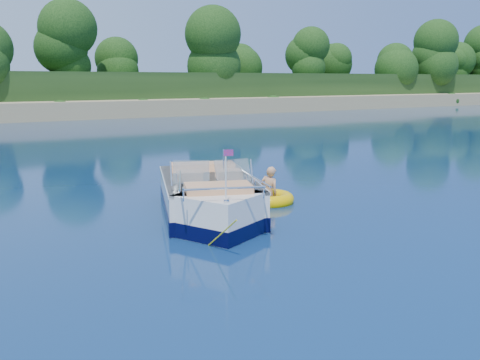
{
  "coord_description": "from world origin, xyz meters",
  "views": [
    {
      "loc": [
        -8.93,
        -10.53,
        3.3
      ],
      "look_at": [
        -2.19,
        0.61,
        0.85
      ],
      "focal_mm": 40.0,
      "sensor_mm": 36.0,
      "label": 1
    }
  ],
  "objects": [
    {
      "name": "boy",
      "position": [
        -0.88,
        1.3,
        0.0
      ],
      "size": [
        0.67,
        0.86,
        1.55
      ],
      "primitive_type": "imported",
      "rotation": [
        0.0,
        -0.17,
        2.03
      ],
      "color": "tan",
      "rests_on": "ground"
    },
    {
      "name": "motorboat",
      "position": [
        -2.98,
        0.69,
        0.4
      ],
      "size": [
        3.52,
        5.91,
        2.06
      ],
      "rotation": [
        0.0,
        0.0,
        -0.36
      ],
      "color": "white",
      "rests_on": "ground"
    },
    {
      "name": "tow_tube",
      "position": [
        -0.9,
        1.24,
        0.1
      ],
      "size": [
        1.81,
        1.81,
        0.37
      ],
      "rotation": [
        0.0,
        0.0,
        0.35
      ],
      "color": "#FABF00",
      "rests_on": "ground"
    },
    {
      "name": "ground",
      "position": [
        0.0,
        0.0,
        0.0
      ],
      "size": [
        160.0,
        160.0,
        0.0
      ],
      "primitive_type": "plane",
      "color": "#091D43",
      "rests_on": "ground"
    },
    {
      "name": "treeline",
      "position": [
        0.04,
        41.01,
        5.55
      ],
      "size": [
        150.0,
        7.12,
        8.19
      ],
      "color": "#321F10",
      "rests_on": "ground"
    }
  ]
}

